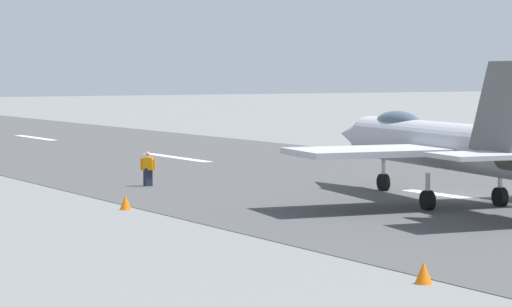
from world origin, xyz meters
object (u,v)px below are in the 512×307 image
marker_cone_near (424,273)px  marker_cone_mid (125,202)px  crew_person (148,169)px  fighter_jet (441,143)px

marker_cone_near → marker_cone_mid: size_ratio=1.00×
crew_person → marker_cone_mid: size_ratio=2.91×
fighter_jet → crew_person: 13.98m
fighter_jet → marker_cone_near: fighter_jet is taller
marker_cone_mid → crew_person: bearing=-31.9°
fighter_jet → marker_cone_near: (-12.44, 11.52, -2.13)m
crew_person → marker_cone_mid: bearing=148.1°
crew_person → fighter_jet: bearing=-149.6°
marker_cone_near → marker_cone_mid: 17.21m
crew_person → marker_cone_near: (-24.42, 4.49, -0.53)m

